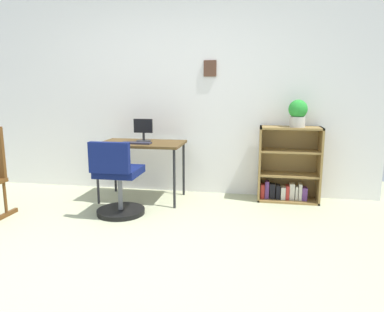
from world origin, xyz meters
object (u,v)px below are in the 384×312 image
(office_chair, at_px, (118,183))
(bookshelf_low, at_px, (288,168))
(keyboard, at_px, (136,143))
(monitor, at_px, (143,131))
(desk, at_px, (142,147))
(potted_plant_on_shelf, at_px, (298,113))

(office_chair, bearing_deg, bookshelf_low, 26.16)
(bookshelf_low, bearing_deg, keyboard, -166.82)
(office_chair, bearing_deg, monitor, 84.02)
(monitor, relative_size, keyboard, 0.78)
(monitor, distance_m, bookshelf_low, 1.82)
(desk, height_order, office_chair, office_chair)
(monitor, bearing_deg, potted_plant_on_shelf, 4.69)
(office_chair, height_order, potted_plant_on_shelf, potted_plant_on_shelf)
(bookshelf_low, height_order, potted_plant_on_shelf, potted_plant_on_shelf)
(desk, relative_size, office_chair, 1.22)
(monitor, distance_m, potted_plant_on_shelf, 1.85)
(monitor, relative_size, bookshelf_low, 0.30)
(monitor, bearing_deg, keyboard, -96.29)
(desk, xyz_separation_m, bookshelf_low, (1.76, 0.29, -0.26))
(office_chair, height_order, bookshelf_low, bookshelf_low)
(bookshelf_low, xyz_separation_m, potted_plant_on_shelf, (0.08, -0.06, 0.68))
(desk, relative_size, keyboard, 2.85)
(keyboard, bearing_deg, office_chair, -95.85)
(monitor, xyz_separation_m, bookshelf_low, (1.76, 0.21, -0.45))
(desk, relative_size, bookshelf_low, 1.11)
(office_chair, relative_size, bookshelf_low, 0.91)
(potted_plant_on_shelf, bearing_deg, bookshelf_low, 143.56)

